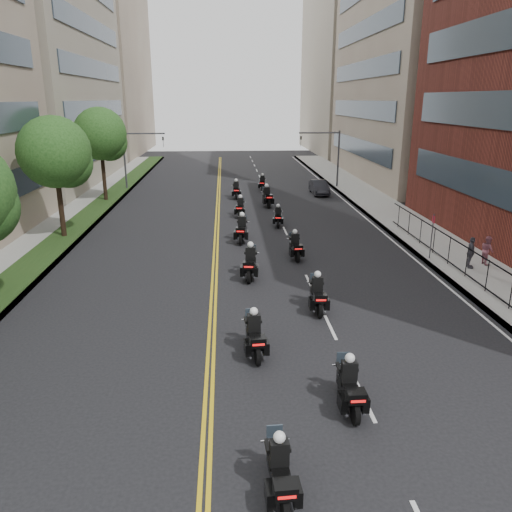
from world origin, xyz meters
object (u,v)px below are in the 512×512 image
Objects in this scene: motorcycle_6 at (242,230)px; motorcycle_1 at (349,388)px; motorcycle_10 at (236,191)px; pedestrian_b at (487,250)px; motorcycle_11 at (262,183)px; motorcycle_0 at (280,473)px; pedestrian_c at (471,253)px; motorcycle_3 at (317,295)px; motorcycle_2 at (254,337)px; motorcycle_7 at (278,217)px; motorcycle_4 at (250,264)px; motorcycle_5 at (295,247)px; motorcycle_9 at (267,198)px; parked_sedan at (319,187)px; motorcycle_8 at (240,208)px.

motorcycle_1 is at bearing -75.10° from motorcycle_6.
motorcycle_10 is 23.79m from pedestrian_b.
pedestrian_b is (12.83, -20.03, 0.22)m from motorcycle_10.
motorcycle_10 is 4.91m from motorcycle_11.
motorcycle_6 is at bearing 66.12° from pedestrian_b.
pedestrian_c reaches higher than motorcycle_0.
motorcycle_1 is 1.39× the size of pedestrian_c.
motorcycle_3 is 1.52× the size of pedestrian_b.
motorcycle_2 is 1.10× the size of motorcycle_7.
motorcycle_6 is (-0.18, 6.66, 0.01)m from motorcycle_4.
pedestrian_c reaches higher than motorcycle_7.
motorcycle_1 is 14.25m from motorcycle_5.
motorcycle_3 is at bearing 72.18° from motorcycle_0.
pedestrian_c is (11.73, 8.24, 0.30)m from motorcycle_2.
motorcycle_9 is at bearing 32.42° from pedestrian_b.
motorcycle_2 is 1.00× the size of motorcycle_3.
parked_sedan is at bearing 70.46° from motorcycle_2.
motorcycle_11 is at bearing 85.00° from motorcycle_8.
parked_sedan is 22.45m from pedestrian_c.
motorcycle_9 is at bearing 79.28° from motorcycle_2.
pedestrian_b is (5.00, -21.55, 0.27)m from parked_sedan.
motorcycle_9 reaches higher than motorcycle_1.
motorcycle_7 is 13.00m from parked_sedan.
motorcycle_10 reaches higher than motorcycle_0.
motorcycle_4 reaches higher than motorcycle_8.
parked_sedan is (5.04, 26.73, -0.03)m from motorcycle_3.
motorcycle_4 is 10.87m from motorcycle_7.
motorcycle_9 is at bearing 98.13° from motorcycle_7.
motorcycle_1 reaches higher than motorcycle_5.
motorcycle_10 is 0.60× the size of parked_sedan.
motorcycle_7 is 0.95× the size of motorcycle_11.
motorcycle_3 reaches higher than motorcycle_7.
motorcycle_2 reaches higher than motorcycle_5.
parked_sedan is at bearing 72.69° from motorcycle_5.
motorcycle_3 is 21.53m from motorcycle_9.
motorcycle_2 reaches higher than motorcycle_0.
motorcycle_3 is 0.98× the size of motorcycle_10.
parked_sedan is (5.14, 11.94, 0.03)m from motorcycle_7.
motorcycle_8 is at bearing 59.00° from pedestrian_c.
motorcycle_6 reaches higher than motorcycle_4.
motorcycle_10 reaches higher than motorcycle_7.
motorcycle_11 is at bearing 89.41° from motorcycle_1.
motorcycle_0 is 0.94× the size of motorcycle_3.
motorcycle_3 is at bearing 117.34° from pedestrian_b.
motorcycle_2 is 0.98× the size of motorcycle_10.
motorcycle_11 is 0.56× the size of parked_sedan.
pedestrian_b is at bearing 11.96° from motorcycle_4.
motorcycle_3 is 1.42× the size of pedestrian_c.
motorcycle_3 is (2.71, 10.24, 0.04)m from motorcycle_0.
motorcycle_1 is at bearing -83.66° from motorcycle_11.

